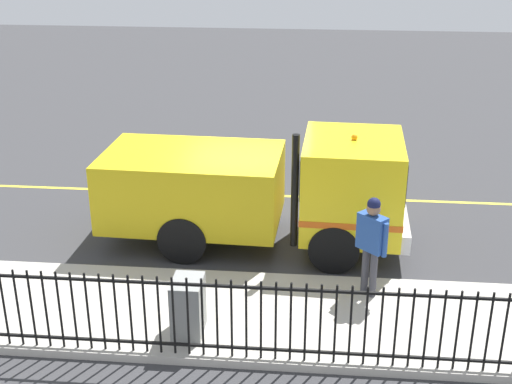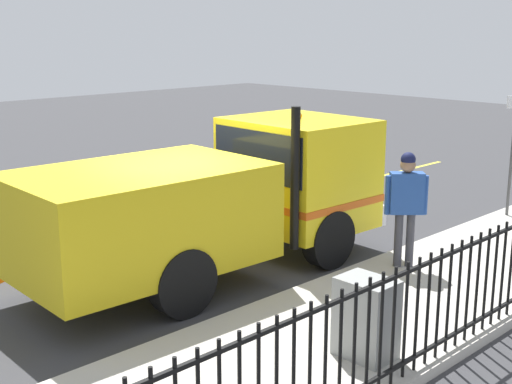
% 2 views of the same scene
% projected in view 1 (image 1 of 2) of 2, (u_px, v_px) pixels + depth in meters
% --- Properties ---
extents(ground_plane, '(53.97, 53.97, 0.00)m').
position_uv_depth(ground_plane, '(249.00, 234.00, 14.62)').
color(ground_plane, '#38383A').
rests_on(ground_plane, ground).
extents(sidewalk_slab, '(2.74, 24.53, 0.14)m').
position_uv_depth(sidewalk_slab, '(229.00, 314.00, 11.60)').
color(sidewalk_slab, '#B7B2A8').
rests_on(sidewalk_slab, ground).
extents(lane_marking, '(0.12, 22.08, 0.01)m').
position_uv_depth(lane_marking, '(258.00, 195.00, 16.60)').
color(lane_marking, yellow).
rests_on(lane_marking, ground).
extents(work_truck, '(2.47, 6.15, 2.67)m').
position_uv_depth(work_truck, '(272.00, 185.00, 13.73)').
color(work_truck, yellow).
rests_on(work_truck, ground).
extents(worker_standing, '(0.52, 0.53, 1.82)m').
position_uv_depth(worker_standing, '(372.00, 236.00, 11.67)').
color(worker_standing, '#264C99').
rests_on(worker_standing, sidewalk_slab).
extents(iron_fence, '(0.04, 20.89, 1.30)m').
position_uv_depth(iron_fence, '(217.00, 318.00, 10.18)').
color(iron_fence, black).
rests_on(iron_fence, sidewalk_slab).
extents(utility_cabinet, '(0.64, 0.47, 0.93)m').
position_uv_depth(utility_cabinet, '(188.00, 306.00, 10.84)').
color(utility_cabinet, gray).
rests_on(utility_cabinet, sidewalk_slab).
extents(traffic_cone, '(0.45, 0.45, 0.65)m').
position_uv_depth(traffic_cone, '(155.00, 185.00, 16.36)').
color(traffic_cone, orange).
rests_on(traffic_cone, ground).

